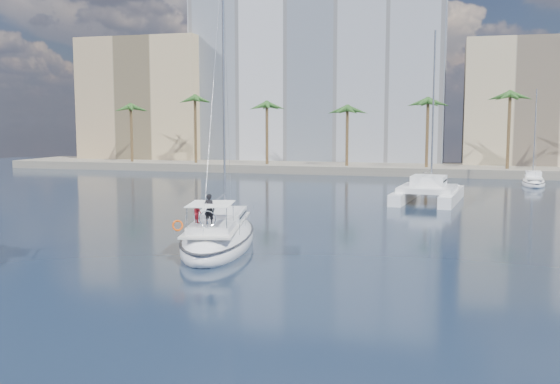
% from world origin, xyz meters
% --- Properties ---
extents(ground, '(160.00, 160.00, 0.00)m').
position_xyz_m(ground, '(0.00, 0.00, 0.00)').
color(ground, black).
rests_on(ground, ground).
extents(quay, '(120.00, 14.00, 1.20)m').
position_xyz_m(quay, '(0.00, 61.00, 0.60)').
color(quay, gray).
rests_on(quay, ground).
extents(building_modern, '(42.00, 16.00, 28.00)m').
position_xyz_m(building_modern, '(-12.00, 73.00, 14.00)').
color(building_modern, silver).
rests_on(building_modern, ground).
extents(building_tan_left, '(22.00, 14.00, 22.00)m').
position_xyz_m(building_tan_left, '(-42.00, 69.00, 11.00)').
color(building_tan_left, tan).
rests_on(building_tan_left, ground).
extents(building_beige, '(20.00, 14.00, 20.00)m').
position_xyz_m(building_beige, '(22.00, 70.00, 10.00)').
color(building_beige, '#CBB092').
rests_on(building_beige, ground).
extents(palm_left, '(3.60, 3.60, 12.30)m').
position_xyz_m(palm_left, '(-34.00, 57.00, 10.28)').
color(palm_left, brown).
rests_on(palm_left, ground).
extents(palm_centre, '(3.60, 3.60, 12.30)m').
position_xyz_m(palm_centre, '(0.00, 57.00, 10.28)').
color(palm_centre, brown).
rests_on(palm_centre, ground).
extents(main_sloop, '(6.78, 13.61, 19.34)m').
position_xyz_m(main_sloop, '(-3.62, 2.00, 0.57)').
color(main_sloop, white).
rests_on(main_sloop, ground).
extents(catamaran, '(6.85, 11.79, 16.47)m').
position_xyz_m(catamaran, '(8.19, 27.62, 1.13)').
color(catamaran, white).
rests_on(catamaran, ground).
extents(seagull, '(1.23, 0.53, 0.23)m').
position_xyz_m(seagull, '(-2.32, 2.74, 0.60)').
color(seagull, silver).
rests_on(seagull, ground).
extents(moored_yacht_a, '(3.37, 9.52, 11.90)m').
position_xyz_m(moored_yacht_a, '(20.00, 47.00, 0.00)').
color(moored_yacht_a, white).
rests_on(moored_yacht_a, ground).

